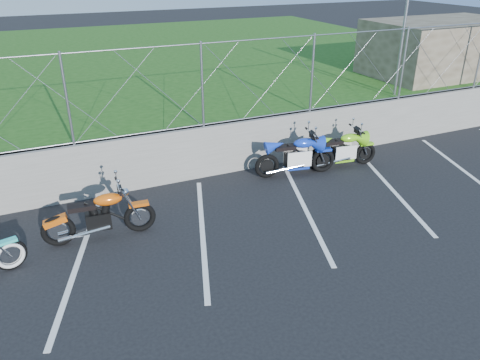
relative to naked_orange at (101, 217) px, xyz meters
name	(u,v)px	position (x,y,z in m)	size (l,w,h in m)	color
ground	(221,257)	(1.85, -1.58, -0.46)	(90.00, 90.00, 0.00)	black
retaining_wall	(165,158)	(1.85, 1.92, 0.19)	(30.00, 0.22, 1.30)	slate
grass_field	(98,73)	(1.85, 11.92, 0.19)	(30.00, 20.00, 1.30)	#1C4612
stone_building	(442,47)	(12.35, 3.92, 1.74)	(5.00, 3.00, 1.80)	brown
chain_link_fence	(160,90)	(1.85, 1.92, 1.84)	(28.00, 0.03, 2.00)	gray
sign_pole	(402,43)	(9.05, 2.32, 2.34)	(0.08, 0.08, 3.00)	gray
parking_lines	(256,219)	(3.05, -0.58, -0.46)	(18.29, 4.31, 0.01)	silver
naked_orange	(101,217)	(0.00, 0.00, 0.00)	(2.17, 0.74, 1.08)	black
sportbike_green	(343,151)	(6.31, 0.95, -0.02)	(1.99, 0.71, 1.03)	black
sportbike_blue	(297,157)	(4.97, 1.02, 0.01)	(2.10, 0.75, 1.10)	black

